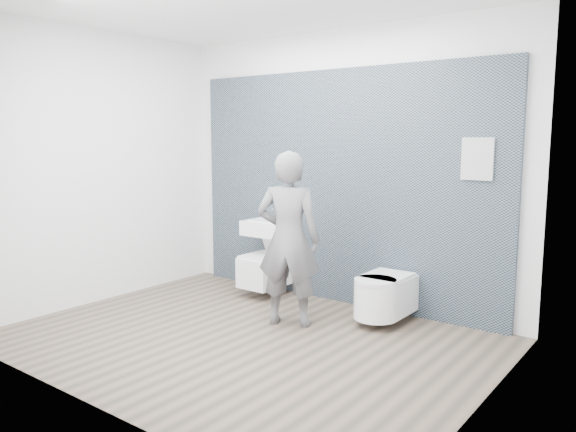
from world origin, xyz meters
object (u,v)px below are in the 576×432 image
Objects in this scene: washbasin at (270,227)px; visitor at (289,239)px; toilet_square at (266,268)px; toilet_rounded at (383,296)px.

visitor is (0.78, -0.70, 0.06)m from washbasin.
washbasin is at bearing 90.00° from toilet_square.
toilet_rounded is at bearing -2.87° from toilet_square.
washbasin reaches higher than toilet_rounded.
visitor is at bearing -41.85° from washbasin.
visitor reaches higher than toilet_rounded.
toilet_square is at bearing -61.95° from visitor.
washbasin is 1.54m from toilet_rounded.
toilet_rounded is (1.46, -0.07, -0.04)m from toilet_square.
washbasin is 0.34× the size of visitor.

